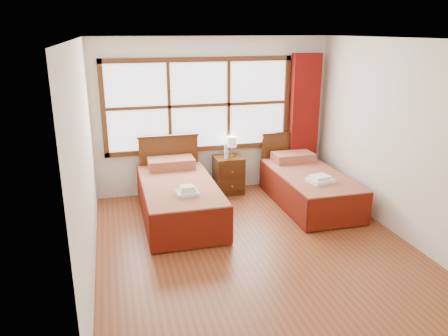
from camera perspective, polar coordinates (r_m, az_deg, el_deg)
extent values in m
plane|color=brown|center=(5.80, 3.99, -10.14)|extent=(4.50, 4.50, 0.00)
plane|color=white|center=(5.13, 4.63, 16.50)|extent=(4.50, 4.50, 0.00)
plane|color=silver|center=(7.43, -1.38, 6.80)|extent=(4.00, 0.00, 4.00)
plane|color=silver|center=(5.05, -17.71, 0.72)|extent=(0.00, 4.50, 4.50)
plane|color=silver|center=(6.25, 21.95, 3.43)|extent=(0.00, 4.50, 4.50)
cube|color=white|center=(7.31, -3.26, 8.19)|extent=(3.00, 0.02, 1.40)
cube|color=#4A2710|center=(7.45, -3.13, 2.54)|extent=(3.16, 0.06, 0.08)
cube|color=#4A2710|center=(7.20, -3.33, 13.98)|extent=(3.16, 0.06, 0.08)
cube|color=#4A2710|center=(7.15, -15.51, 7.36)|extent=(0.08, 0.06, 1.56)
cube|color=#4A2710|center=(7.74, 8.13, 8.58)|extent=(0.08, 0.06, 1.56)
cube|color=#4A2710|center=(7.21, -7.16, 7.95)|extent=(0.05, 0.05, 1.40)
cube|color=#4A2710|center=(7.40, 0.60, 8.34)|extent=(0.05, 0.05, 1.40)
cube|color=#4A2710|center=(7.29, -3.23, 8.16)|extent=(3.00, 0.05, 0.05)
cube|color=maroon|center=(7.84, 10.38, 6.13)|extent=(0.50, 0.16, 2.30)
cube|color=#3F200D|center=(6.55, -5.83, -5.30)|extent=(0.93, 1.87, 0.30)
cube|color=maroon|center=(6.45, -5.91, -3.02)|extent=(1.05, 2.07, 0.25)
cube|color=#66170A|center=(6.46, -10.46, -4.67)|extent=(0.03, 2.07, 0.52)
cube|color=#66170A|center=(6.60, -1.38, -3.86)|extent=(0.03, 2.07, 0.52)
cube|color=#66170A|center=(5.58, -4.16, -8.11)|extent=(1.05, 0.03, 0.52)
cube|color=maroon|center=(7.09, -6.93, 0.64)|extent=(0.73, 0.43, 0.16)
cube|color=#4A2710|center=(7.37, -7.18, 0.23)|extent=(0.97, 0.06, 1.01)
cube|color=#3F200D|center=(7.24, -7.34, 4.14)|extent=(1.01, 0.08, 0.04)
cube|color=#3F200D|center=(7.15, 11.06, -3.62)|extent=(0.87, 1.75, 0.28)
cube|color=maroon|center=(7.07, 11.18, -1.65)|extent=(0.98, 1.94, 0.24)
cube|color=#66170A|center=(6.92, 7.45, -3.11)|extent=(0.03, 1.94, 0.48)
cube|color=#66170A|center=(7.33, 14.57, -2.34)|extent=(0.03, 1.94, 0.48)
cube|color=#66170A|center=(6.32, 14.88, -5.63)|extent=(0.98, 0.03, 0.48)
cube|color=maroon|center=(7.61, 9.00, 1.41)|extent=(0.68, 0.40, 0.15)
cube|color=#4A2710|center=(7.92, 8.07, 1.16)|extent=(0.91, 0.06, 0.95)
cube|color=#3F200D|center=(7.80, 8.22, 4.58)|extent=(0.95, 0.08, 0.04)
cube|color=#4A2710|center=(7.49, 0.59, -0.88)|extent=(0.48, 0.42, 0.64)
cube|color=#3F200D|center=(7.33, 1.05, -2.36)|extent=(0.42, 0.02, 0.19)
cube|color=#3F200D|center=(7.24, 1.06, -0.47)|extent=(0.42, 0.02, 0.19)
sphere|color=olive|center=(7.31, 1.09, -2.41)|extent=(0.03, 0.03, 0.03)
sphere|color=olive|center=(7.23, 1.10, -0.51)|extent=(0.03, 0.03, 0.03)
cube|color=white|center=(5.96, -4.80, -3.23)|extent=(0.30, 0.27, 0.05)
cube|color=white|center=(5.94, -4.81, -2.85)|extent=(0.23, 0.20, 0.04)
cube|color=white|center=(5.93, -4.82, -2.50)|extent=(0.19, 0.16, 0.04)
cube|color=white|center=(6.67, 12.44, -1.58)|extent=(0.40, 0.36, 0.05)
cube|color=white|center=(6.65, 12.47, -1.17)|extent=(0.30, 0.27, 0.05)
cylinder|color=gold|center=(7.43, 0.97, 1.62)|extent=(0.11, 0.11, 0.02)
cylinder|color=gold|center=(7.41, 0.98, 2.24)|extent=(0.02, 0.02, 0.15)
cylinder|color=white|center=(7.37, 0.98, 3.45)|extent=(0.18, 0.18, 0.18)
cylinder|color=#BEDDF4|center=(7.25, 0.30, 2.04)|extent=(0.07, 0.07, 0.22)
cylinder|color=blue|center=(7.21, 0.30, 3.00)|extent=(0.03, 0.03, 0.03)
cylinder|color=#BEDDF4|center=(7.28, 0.33, 2.04)|extent=(0.06, 0.06, 0.20)
cylinder|color=blue|center=(7.25, 0.33, 2.91)|extent=(0.03, 0.03, 0.03)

